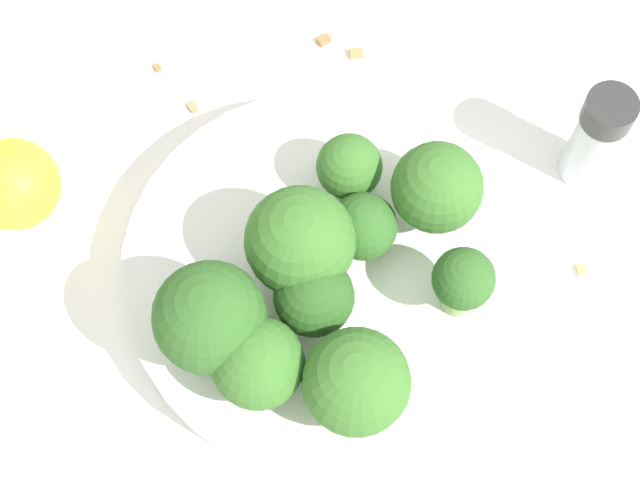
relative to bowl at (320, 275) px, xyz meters
The scene contains 18 objects.
ground_plane 0.02m from the bowl, ahead, with size 3.00×3.00×0.00m, color white.
bowl is the anchor object (origin of this frame).
broccoli_floret_0 0.06m from the bowl, 127.93° to the right, with size 0.06×0.06×0.07m.
broccoli_floret_1 0.09m from the bowl, 76.67° to the right, with size 0.05×0.05×0.06m.
broccoli_floret_2 0.05m from the bowl, 66.51° to the left, with size 0.04×0.04×0.04m.
broccoli_floret_3 0.09m from the bowl, 22.02° to the left, with size 0.03×0.03×0.05m.
broccoli_floret_4 0.06m from the bowl, 57.31° to the right, with size 0.04×0.04×0.05m.
broccoli_floret_5 0.09m from the bowl, 64.02° to the left, with size 0.05×0.05×0.06m.
broccoli_floret_6 0.10m from the bowl, 38.04° to the right, with size 0.06×0.06×0.06m.
broccoli_floret_7 0.07m from the bowl, 110.05° to the left, with size 0.04×0.04×0.04m.
broccoli_floret_8 0.09m from the bowl, 102.44° to the right, with size 0.06×0.06×0.07m.
pepper_shaker 0.18m from the bowl, 64.10° to the left, with size 0.03×0.03×0.08m.
lemon_wedge 0.19m from the bowl, 157.75° to the right, with size 0.06×0.06×0.06m, color yellow.
almond_crumb_0 0.15m from the bowl, 162.67° to the left, with size 0.01×0.00×0.01m, color #AD7F4C.
almond_crumb_1 0.16m from the bowl, 120.25° to the left, with size 0.01×0.01×0.01m, color #AD7F4C.
almond_crumb_2 0.18m from the bowl, 163.79° to the left, with size 0.01×0.00×0.01m, color olive.
almond_crumb_3 0.16m from the bowl, 42.05° to the left, with size 0.01×0.00×0.01m, color tan.
almond_crumb_4 0.17m from the bowl, 127.82° to the left, with size 0.01×0.01×0.01m, color olive.
Camera 1 is at (0.14, -0.17, 0.60)m, focal length 60.00 mm.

